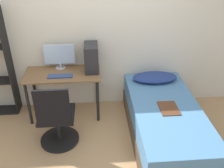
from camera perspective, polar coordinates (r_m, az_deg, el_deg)
name	(u,v)px	position (r m, az deg, el deg)	size (l,w,h in m)	color
ground_plane	(103,160)	(3.32, -1.97, -16.97)	(14.00, 14.00, 0.00)	tan
wall_back	(98,31)	(3.81, -3.32, 11.92)	(8.00, 0.05, 2.50)	silver
desk	(63,80)	(3.81, -11.11, 0.91)	(1.11, 0.55, 0.72)	brown
office_chair	(57,122)	(3.38, -12.49, -8.50)	(0.53, 0.53, 0.95)	black
bed	(164,122)	(3.53, 11.87, -8.52)	(0.91, 1.92, 0.53)	#4C3D2D
pillow	(155,77)	(3.92, 9.76, 1.52)	(0.69, 0.36, 0.11)	navy
magazine	(169,108)	(3.33, 12.82, -5.41)	(0.24, 0.32, 0.01)	#56331E
monitor	(59,55)	(3.84, -11.93, 6.41)	(0.47, 0.16, 0.39)	#B7B7BC
keyboard	(60,76)	(3.66, -11.77, 1.77)	(0.35, 0.11, 0.02)	#33477A
pc_tower	(91,58)	(3.71, -4.75, 6.03)	(0.20, 0.36, 0.41)	#232328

